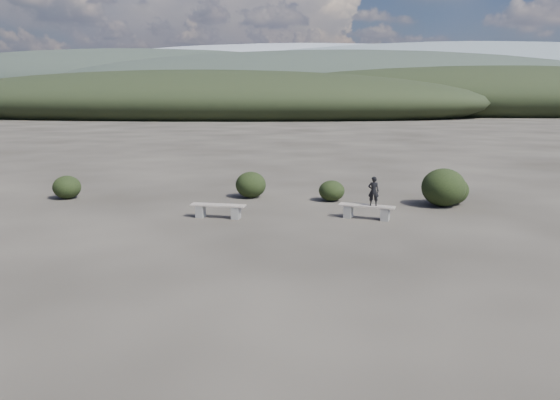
# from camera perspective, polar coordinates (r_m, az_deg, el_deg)

# --- Properties ---
(ground) EXTENTS (1200.00, 1200.00, 0.00)m
(ground) POSITION_cam_1_polar(r_m,az_deg,el_deg) (13.09, -2.29, -7.64)
(ground) COLOR #28241F
(ground) RESTS_ON ground
(bench_left) EXTENTS (1.93, 0.58, 0.47)m
(bench_left) POSITION_cam_1_polar(r_m,az_deg,el_deg) (18.83, -6.48, -1.02)
(bench_left) COLOR gray
(bench_left) RESTS_ON ground
(bench_right) EXTENTS (1.95, 0.89, 0.48)m
(bench_right) POSITION_cam_1_polar(r_m,az_deg,el_deg) (18.80, 9.04, -1.10)
(bench_right) COLOR gray
(bench_right) RESTS_ON ground
(seated_person) EXTENTS (0.38, 0.26, 1.00)m
(seated_person) POSITION_cam_1_polar(r_m,az_deg,el_deg) (18.62, 9.75, 0.93)
(seated_person) COLOR black
(seated_person) RESTS_ON bench_right
(shrub_b) EXTENTS (1.25, 1.25, 1.07)m
(shrub_b) POSITION_cam_1_polar(r_m,az_deg,el_deg) (22.41, -3.07, 1.61)
(shrub_b) COLOR black
(shrub_b) RESTS_ON ground
(shrub_c) EXTENTS (1.03, 1.03, 0.82)m
(shrub_c) POSITION_cam_1_polar(r_m,az_deg,el_deg) (21.78, 5.42, 0.97)
(shrub_c) COLOR black
(shrub_c) RESTS_ON ground
(shrub_d) EXTENTS (1.65, 1.65, 1.44)m
(shrub_d) POSITION_cam_1_polar(r_m,az_deg,el_deg) (21.52, 16.72, 1.27)
(shrub_d) COLOR black
(shrub_d) RESTS_ON ground
(shrub_e) EXTENTS (1.34, 1.34, 1.12)m
(shrub_e) POSITION_cam_1_polar(r_m,az_deg,el_deg) (21.99, 17.43, 1.00)
(shrub_e) COLOR black
(shrub_e) RESTS_ON ground
(shrub_f) EXTENTS (1.11, 1.11, 0.94)m
(shrub_f) POSITION_cam_1_polar(r_m,az_deg,el_deg) (23.80, -21.38, 1.26)
(shrub_f) COLOR black
(shrub_f) RESTS_ON ground
(mountain_ridges) EXTENTS (500.00, 400.00, 56.00)m
(mountain_ridges) POSITION_cam_1_polar(r_m,az_deg,el_deg) (351.53, 4.06, 12.02)
(mountain_ridges) COLOR black
(mountain_ridges) RESTS_ON ground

